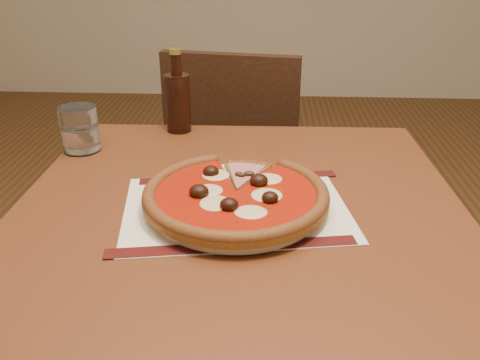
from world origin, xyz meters
The scene contains 8 objects.
table centered at (-0.27, -0.28, 0.65)m, with size 0.81×0.81×0.75m.
chair_far centered at (-0.32, 0.48, 0.50)m, with size 0.47×0.47×0.88m.
placemat centered at (-0.27, -0.32, 0.75)m, with size 0.39×0.28×0.00m, color silver.
plate centered at (-0.27, -0.32, 0.76)m, with size 0.29×0.29×0.02m, color white.
pizza centered at (-0.27, -0.32, 0.78)m, with size 0.32×0.32×0.04m.
ham_slice centered at (-0.25, -0.24, 0.78)m, with size 0.09×0.13×0.02m.
water_glass centered at (-0.63, -0.06, 0.80)m, with size 0.08×0.08×0.10m, color white.
bottle centered at (-0.43, 0.08, 0.83)m, with size 0.06×0.06×0.20m.
Camera 1 is at (-0.22, -1.10, 1.18)m, focal length 38.00 mm.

